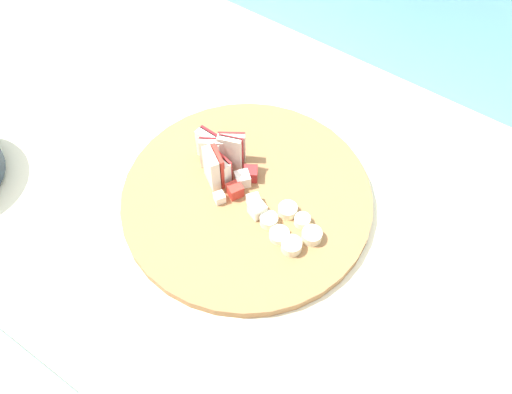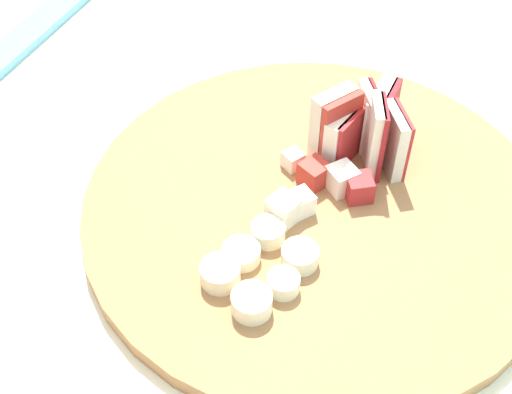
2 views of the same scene
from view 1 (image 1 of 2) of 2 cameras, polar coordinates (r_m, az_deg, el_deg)
The scene contains 7 objects.
ground at distance 1.68m, azimuth -2.21°, elevation -16.56°, with size 10.00×10.00×0.00m, color gray.
tiled_countertop at distance 1.27m, azimuth -2.86°, elevation -10.56°, with size 1.32×0.78×0.88m.
tile_backsplash at distance 1.26m, azimuth 7.91°, elevation 8.32°, with size 2.40×0.04×1.36m, color #5BA3C1.
cutting_board at distance 0.87m, azimuth -0.92°, elevation -0.15°, with size 0.38×0.38×0.02m, color olive.
apple_wedge_fan at distance 0.87m, azimuth -3.68°, elevation 4.11°, with size 0.08×0.08×0.07m.
apple_dice_pile at distance 0.86m, azimuth -1.03°, elevation 0.69°, with size 0.08×0.09×0.02m.
banana_slice_rows at distance 0.82m, azimuth 3.55°, elevation -3.19°, with size 0.09×0.08×0.02m.
Camera 1 is at (0.34, -0.39, 1.59)m, focal length 39.80 mm.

